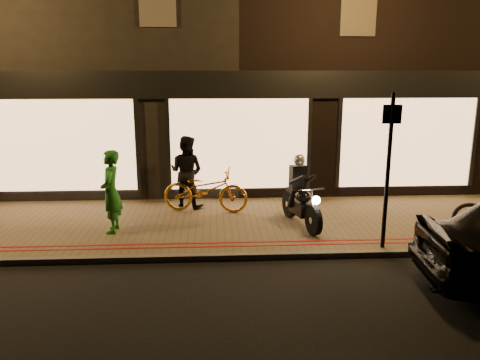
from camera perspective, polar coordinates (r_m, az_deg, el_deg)
The scene contains 10 objects.
ground at distance 8.97m, azimuth 1.28°, elevation -9.79°, with size 90.00×90.00×0.00m, color black.
sidewalk at distance 10.82m, azimuth 0.46°, elevation -5.36°, with size 50.00×4.00×0.12m, color brown.
kerb_stone at distance 9.00m, azimuth 1.26°, elevation -9.31°, with size 50.00×0.14×0.12m, color #59544C.
red_kerb_lines at distance 9.44m, azimuth 1.03°, elevation -7.80°, with size 50.00×0.26×0.01m.
building_row at distance 17.25m, azimuth -1.04°, elevation 15.69°, with size 48.00×10.11×8.50m.
motorcycle at distance 10.48m, azimuth 7.38°, elevation -2.22°, with size 0.71×1.91×1.59m.
sign_post at distance 9.25m, azimuth 17.65°, elevation 1.94°, with size 0.35×0.08×3.00m.
bicycle_gold at distance 11.42m, azimuth -4.23°, elevation -1.21°, with size 0.73×2.08×1.09m, color orange.
person_green at distance 10.25m, azimuth -15.46°, elevation -1.38°, with size 0.65×0.42×1.77m, color #1D6D1E.
person_dark at distance 11.80m, azimuth -6.55°, elevation 1.01°, with size 0.88×0.69×1.82m, color black.
Camera 1 is at (-0.65, -8.23, 3.51)m, focal length 35.00 mm.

